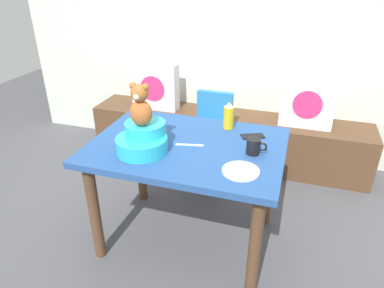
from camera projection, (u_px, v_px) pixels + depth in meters
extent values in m
plane|color=#4C4C51|center=(188.00, 236.00, 2.47)|extent=(8.00, 8.00, 0.00)
cube|color=silver|center=(238.00, 17.00, 3.10)|extent=(4.40, 0.10, 2.60)
cube|color=brown|center=(226.00, 138.00, 3.36)|extent=(2.60, 0.44, 0.46)
cube|color=silver|center=(155.00, 86.00, 3.33)|extent=(0.44, 0.14, 0.44)
cylinder|color=#E02D72|center=(152.00, 89.00, 3.26)|extent=(0.24, 0.01, 0.24)
cube|color=silver|center=(308.00, 102.00, 2.95)|extent=(0.44, 0.14, 0.44)
cylinder|color=#E02D72|center=(307.00, 105.00, 2.89)|extent=(0.24, 0.01, 0.24)
cube|color=#B598C7|center=(214.00, 111.00, 3.27)|extent=(0.20, 0.14, 0.07)
cube|color=#264C8C|center=(187.00, 147.00, 2.14)|extent=(1.17, 0.85, 0.04)
cylinder|color=brown|center=(95.00, 212.00, 2.16)|extent=(0.07, 0.07, 0.70)
cylinder|color=brown|center=(255.00, 247.00, 1.89)|extent=(0.07, 0.07, 0.70)
cylinder|color=brown|center=(141.00, 161.00, 2.73)|extent=(0.07, 0.07, 0.70)
cylinder|color=brown|center=(269.00, 182.00, 2.46)|extent=(0.07, 0.07, 0.70)
cylinder|color=#2672B2|center=(210.00, 129.00, 2.86)|extent=(0.34, 0.34, 0.10)
cube|color=#2672B2|center=(215.00, 105.00, 2.91)|extent=(0.30, 0.05, 0.24)
cube|color=white|center=(204.00, 131.00, 2.68)|extent=(0.30, 0.20, 0.02)
cylinder|color=silver|center=(189.00, 164.00, 2.91)|extent=(0.03, 0.03, 0.46)
cylinder|color=silver|center=(222.00, 170.00, 2.83)|extent=(0.03, 0.03, 0.46)
cylinder|color=silver|center=(198.00, 149.00, 3.15)|extent=(0.03, 0.03, 0.46)
cylinder|color=silver|center=(229.00, 154.00, 3.07)|extent=(0.03, 0.03, 0.46)
cylinder|color=#28B8CE|center=(142.00, 145.00, 2.03)|extent=(0.30, 0.30, 0.09)
cylinder|color=#28B8CE|center=(145.00, 128.00, 2.04)|extent=(0.24, 0.24, 0.07)
ellipsoid|color=#AD5E2C|center=(141.00, 113.00, 1.96)|extent=(0.13, 0.11, 0.15)
sphere|color=#AD5E2C|center=(140.00, 93.00, 1.90)|extent=(0.10, 0.10, 0.10)
sphere|color=beige|center=(136.00, 97.00, 1.87)|extent=(0.04, 0.04, 0.04)
sphere|color=#AD5E2C|center=(133.00, 86.00, 1.89)|extent=(0.04, 0.04, 0.04)
sphere|color=#AD5E2C|center=(146.00, 87.00, 1.87)|extent=(0.04, 0.04, 0.04)
cylinder|color=gold|center=(229.00, 118.00, 2.30)|extent=(0.07, 0.07, 0.15)
cone|color=white|center=(229.00, 105.00, 2.26)|extent=(0.06, 0.06, 0.03)
cylinder|color=black|center=(253.00, 147.00, 2.00)|extent=(0.08, 0.08, 0.09)
torus|color=black|center=(262.00, 147.00, 1.98)|extent=(0.06, 0.01, 0.06)
cylinder|color=white|center=(146.00, 123.00, 2.40)|extent=(0.20, 0.20, 0.01)
cylinder|color=white|center=(241.00, 171.00, 1.84)|extent=(0.20, 0.20, 0.01)
cube|color=black|center=(253.00, 136.00, 2.22)|extent=(0.16, 0.13, 0.01)
cube|color=silver|center=(189.00, 145.00, 2.11)|extent=(0.17, 0.05, 0.01)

